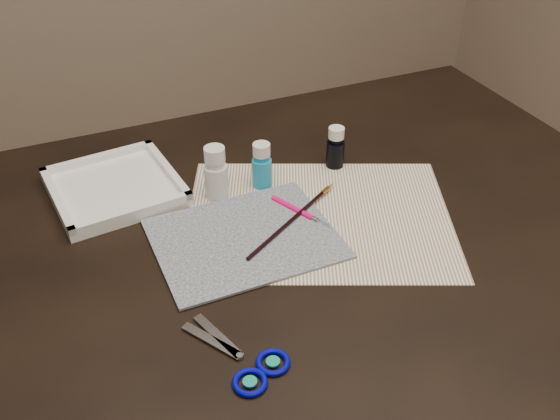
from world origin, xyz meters
name	(u,v)px	position (x,y,z in m)	size (l,w,h in m)	color
table	(280,388)	(0.00, 0.00, 0.38)	(1.30, 0.90, 0.75)	black
paper	(319,217)	(0.08, 0.02, 0.75)	(0.43, 0.33, 0.00)	white
canvas	(245,238)	(-0.06, 0.01, 0.75)	(0.28, 0.22, 0.00)	#101A32
paint_bottle_white	(216,173)	(-0.06, 0.14, 0.80)	(0.04, 0.04, 0.10)	silver
paint_bottle_cyan	(262,165)	(0.03, 0.14, 0.79)	(0.03, 0.03, 0.08)	#1F9DCF
paint_bottle_navy	(336,147)	(0.17, 0.15, 0.79)	(0.03, 0.03, 0.08)	black
paintbrush	(295,217)	(0.04, 0.02, 0.76)	(0.25, 0.01, 0.01)	black
craft_knife	(302,213)	(0.05, 0.03, 0.76)	(0.13, 0.01, 0.01)	#F7096D
scissors	(228,353)	(-0.16, -0.20, 0.75)	(0.17, 0.09, 0.01)	silver
palette_tray	(115,186)	(-0.21, 0.22, 0.76)	(0.21, 0.21, 0.02)	white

